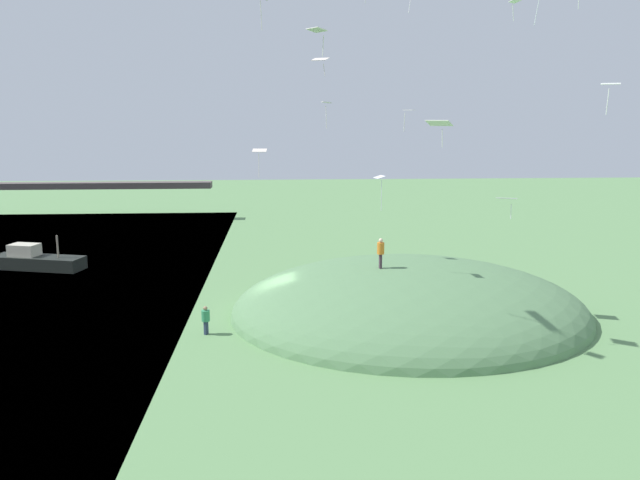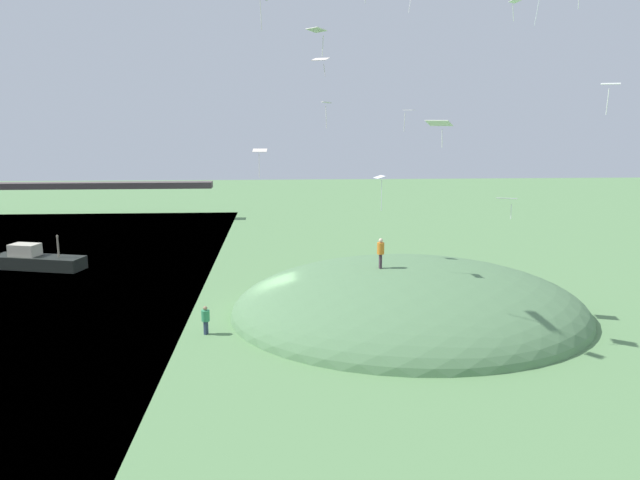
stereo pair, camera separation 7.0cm
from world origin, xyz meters
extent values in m
plane|color=#5E8A53|center=(0.00, 0.00, 0.00)|extent=(160.00, 160.00, 0.00)
ellipsoid|color=#578054|center=(8.04, -0.59, 0.00)|extent=(21.03, 19.09, 5.82)
cube|color=#554B4A|center=(-29.63, 35.36, 3.88)|extent=(44.61, 1.80, 0.70)
cube|color=black|center=(-18.10, 11.95, 0.49)|extent=(7.42, 3.71, 0.98)
cube|color=#BCB69E|center=(-19.14, 12.23, 1.43)|extent=(2.37, 1.86, 0.91)
cylinder|color=gray|center=(-16.37, 11.50, 1.82)|extent=(0.14, 0.14, 1.69)
cube|color=#3E2C37|center=(6.24, -1.11, 3.28)|extent=(0.16, 0.24, 0.84)
cylinder|color=orange|center=(6.24, -1.11, 4.04)|extent=(0.47, 0.47, 0.67)
sphere|color=beige|center=(6.24, -1.11, 4.50)|extent=(0.25, 0.25, 0.25)
cube|color=#28334D|center=(-3.52, -3.69, 0.37)|extent=(0.24, 0.28, 0.75)
cylinder|color=#348D5B|center=(-3.52, -3.69, 1.04)|extent=(0.61, 0.61, 0.59)
sphere|color=#997958|center=(-3.52, -3.69, 1.45)|extent=(0.22, 0.22, 0.22)
cube|color=silver|center=(-0.97, 10.10, 9.05)|extent=(1.08, 0.78, 0.22)
cylinder|color=silver|center=(-1.05, 10.38, 7.92)|extent=(0.05, 0.16, 1.73)
cylinder|color=white|center=(16.35, 3.44, 17.90)|extent=(0.22, 0.20, 1.88)
cylinder|color=silver|center=(-0.23, -5.98, 15.97)|extent=(0.08, 0.13, 1.27)
cube|color=silver|center=(8.00, 0.56, 11.83)|extent=(0.76, 0.71, 0.04)
cylinder|color=silver|center=(7.78, 0.74, 11.13)|extent=(0.05, 0.12, 1.08)
cube|color=white|center=(13.19, -1.37, 17.53)|extent=(0.79, 0.77, 0.16)
cylinder|color=white|center=(13.15, -1.25, 16.94)|extent=(0.15, 0.07, 0.86)
cube|color=white|center=(8.29, -5.43, 11.15)|extent=(1.42, 1.32, 0.29)
cylinder|color=white|center=(8.39, -5.71, 10.42)|extent=(0.07, 0.04, 0.87)
cube|color=white|center=(13.23, -1.66, 6.94)|extent=(1.35, 1.13, 0.17)
cylinder|color=white|center=(13.46, -1.85, 6.23)|extent=(0.05, 0.11, 0.84)
cube|color=white|center=(15.95, -6.87, 12.96)|extent=(1.04, 0.94, 0.11)
cylinder|color=white|center=(15.75, -7.11, 12.14)|extent=(0.13, 0.14, 1.20)
cube|color=white|center=(3.44, 9.79, 15.44)|extent=(1.35, 1.19, 0.25)
cylinder|color=white|center=(3.73, 10.06, 14.72)|extent=(0.15, 0.09, 0.88)
cube|color=silver|center=(3.06, -1.72, 12.21)|extent=(0.56, 0.74, 0.09)
cylinder|color=silver|center=(3.06, -1.44, 11.43)|extent=(0.08, 0.12, 1.22)
cube|color=white|center=(6.65, 2.48, 7.79)|extent=(0.72, 0.89, 0.17)
cylinder|color=white|center=(6.84, 2.73, 6.62)|extent=(0.05, 0.10, 1.95)
cylinder|color=white|center=(8.70, 4.68, 18.34)|extent=(0.19, 0.14, 1.10)
cube|color=silver|center=(2.26, -6.69, 15.27)|extent=(0.98, 1.04, 0.14)
cylinder|color=silver|center=(2.55, -6.53, 14.59)|extent=(0.09, 0.10, 0.93)
camera|label=1|loc=(0.60, -35.93, 11.46)|focal=35.15mm
camera|label=2|loc=(0.67, -35.93, 11.46)|focal=35.15mm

